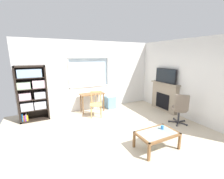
% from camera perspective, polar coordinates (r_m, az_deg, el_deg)
% --- Properties ---
extents(ground, '(6.23, 5.48, 0.02)m').
position_cam_1_polar(ground, '(4.49, 1.95, -15.92)').
color(ground, beige).
extents(wall_back_with_window, '(5.23, 0.15, 2.71)m').
position_cam_1_polar(wall_back_with_window, '(6.06, -8.03, 4.94)').
color(wall_back_with_window, silver).
rests_on(wall_back_with_window, ground).
extents(wall_right, '(0.12, 4.68, 2.71)m').
position_cam_1_polar(wall_right, '(5.78, 26.14, 3.57)').
color(wall_right, silver).
rests_on(wall_right, ground).
extents(bookshelf, '(0.90, 0.38, 1.84)m').
position_cam_1_polar(bookshelf, '(5.59, -28.07, -0.83)').
color(bookshelf, black).
rests_on(bookshelf, ground).
extents(desk_under_window, '(0.93, 0.39, 0.72)m').
position_cam_1_polar(desk_under_window, '(5.86, -7.57, -2.76)').
color(desk_under_window, brown).
rests_on(desk_under_window, ground).
extents(wooden_chair, '(0.53, 0.52, 0.90)m').
position_cam_1_polar(wooden_chair, '(5.41, -6.10, -5.42)').
color(wooden_chair, tan).
rests_on(wooden_chair, ground).
extents(plastic_drawer_unit, '(0.35, 0.40, 0.49)m').
position_cam_1_polar(plastic_drawer_unit, '(6.29, -0.66, -4.83)').
color(plastic_drawer_unit, '#72ADDB').
rests_on(plastic_drawer_unit, ground).
extents(fireplace, '(0.26, 1.30, 1.12)m').
position_cam_1_polar(fireplace, '(6.29, 19.28, -2.56)').
color(fireplace, gray).
rests_on(fireplace, ground).
extents(tv, '(0.06, 0.98, 0.55)m').
position_cam_1_polar(tv, '(6.12, 19.73, 4.97)').
color(tv, black).
rests_on(tv, fireplace).
extents(office_chair, '(0.62, 0.61, 1.00)m').
position_cam_1_polar(office_chair, '(5.19, 24.49, -6.28)').
color(office_chair, '#7A6B5B').
rests_on(office_chair, ground).
extents(coffee_table, '(0.95, 0.59, 0.40)m').
position_cam_1_polar(coffee_table, '(3.79, 16.72, -16.18)').
color(coffee_table, '#8C9E99').
rests_on(coffee_table, ground).
extents(sippy_cup, '(0.07, 0.07, 0.09)m').
position_cam_1_polar(sippy_cup, '(3.94, 18.58, -13.47)').
color(sippy_cup, '#337FD6').
rests_on(sippy_cup, coffee_table).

